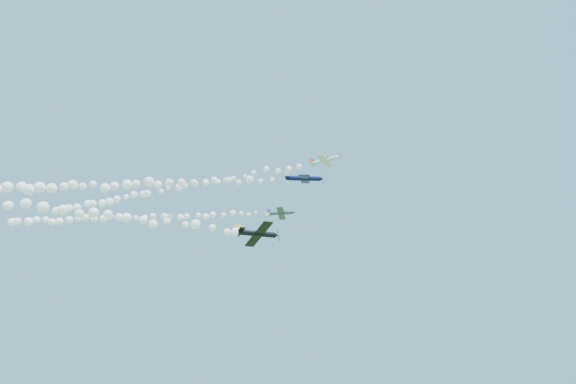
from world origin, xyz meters
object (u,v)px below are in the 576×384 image
at_px(plane_navy, 304,178).
at_px(plane_black, 258,234).
at_px(plane_grey, 281,213).
at_px(plane_white, 325,161).

distance_m(plane_navy, plane_black, 19.26).
bearing_deg(plane_grey, plane_white, -57.69).
xyz_separation_m(plane_navy, plane_grey, (-11.68, 15.64, -1.36)).
xyz_separation_m(plane_white, plane_grey, (-15.09, 12.53, -5.90)).
bearing_deg(plane_black, plane_grey, 55.49).
distance_m(plane_white, plane_black, 25.39).
height_order(plane_navy, plane_black, plane_navy).
height_order(plane_white, plane_black, plane_white).
bearing_deg(plane_white, plane_black, -111.82).
xyz_separation_m(plane_white, plane_navy, (-3.41, -3.11, -4.54)).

